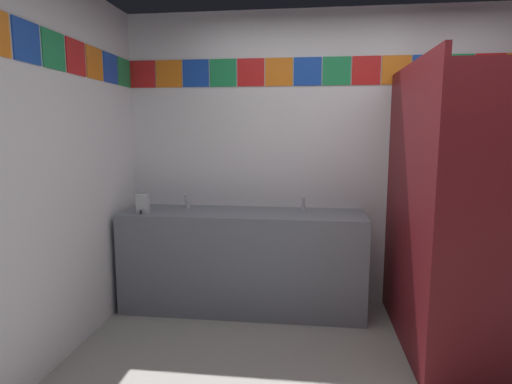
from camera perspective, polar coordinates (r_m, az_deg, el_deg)
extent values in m
cube|color=silver|center=(3.81, 12.36, 4.25)|extent=(3.93, 0.08, 2.56)
cube|color=red|center=(4.05, -15.11, 15.13)|extent=(0.24, 0.01, 0.24)
cube|color=orange|center=(3.97, -11.71, 15.39)|extent=(0.24, 0.01, 0.24)
cube|color=#1947B7|center=(3.90, -8.16, 15.61)|extent=(0.24, 0.01, 0.24)
cube|color=#1E8C4C|center=(3.85, -4.49, 15.78)|extent=(0.24, 0.01, 0.24)
cube|color=red|center=(3.80, -0.72, 15.88)|extent=(0.24, 0.01, 0.24)
cube|color=orange|center=(3.78, 3.12, 15.92)|extent=(0.24, 0.01, 0.24)
cube|color=#1947B7|center=(3.77, 6.99, 15.89)|extent=(0.24, 0.01, 0.24)
cube|color=#1E8C4C|center=(3.78, 10.86, 15.80)|extent=(0.24, 0.01, 0.24)
cube|color=red|center=(3.80, 14.70, 15.63)|extent=(0.24, 0.01, 0.24)
cube|color=orange|center=(3.84, 18.46, 15.41)|extent=(0.24, 0.01, 0.24)
cube|color=#1947B7|center=(3.89, 22.14, 15.12)|extent=(0.24, 0.01, 0.24)
cube|color=#1E8C4C|center=(3.96, 25.68, 14.79)|extent=(0.24, 0.01, 0.24)
cube|color=red|center=(4.04, 29.09, 14.43)|extent=(0.24, 0.01, 0.24)
cube|color=silver|center=(2.76, -29.87, 1.92)|extent=(0.08, 3.10, 2.56)
cube|color=#1947B7|center=(2.87, -28.61, 17.45)|extent=(0.01, 0.24, 0.24)
cube|color=#1E8C4C|center=(3.08, -25.70, 16.92)|extent=(0.01, 0.24, 0.24)
cube|color=red|center=(3.30, -23.19, 16.42)|extent=(0.01, 0.24, 0.24)
cube|color=orange|center=(3.53, -21.01, 15.97)|extent=(0.01, 0.24, 0.24)
cube|color=#1947B7|center=(3.75, -19.09, 15.55)|extent=(0.01, 0.24, 0.24)
cube|color=#1E8C4C|center=(3.99, -17.41, 15.16)|extent=(0.01, 0.24, 0.24)
cube|color=slate|center=(3.67, -1.77, -9.26)|extent=(2.04, 0.56, 0.85)
cube|color=slate|center=(3.83, -1.19, -2.57)|extent=(2.04, 0.03, 0.08)
cylinder|color=silver|center=(3.66, -9.81, -3.43)|extent=(0.34, 0.34, 0.10)
cylinder|color=silver|center=(3.51, 6.42, -3.88)|extent=(0.34, 0.34, 0.10)
cylinder|color=silver|center=(3.78, -9.22, -1.82)|extent=(0.04, 0.04, 0.05)
cylinder|color=silver|center=(3.72, -9.46, -0.89)|extent=(0.02, 0.06, 0.09)
cylinder|color=silver|center=(3.63, 6.47, -2.18)|extent=(0.04, 0.04, 0.05)
cylinder|color=silver|center=(3.57, 6.48, -1.22)|extent=(0.02, 0.06, 0.09)
cube|color=#B7BABF|center=(3.62, -15.09, -1.56)|extent=(0.09, 0.07, 0.16)
cylinder|color=black|center=(3.59, -15.32, -2.63)|extent=(0.02, 0.02, 0.03)
cube|color=maroon|center=(3.17, 19.84, -1.92)|extent=(0.04, 1.39, 1.99)
cylinder|color=silver|center=(2.52, 23.74, -2.35)|extent=(0.02, 0.02, 0.10)
cylinder|color=white|center=(3.77, 28.33, -13.44)|extent=(0.38, 0.38, 0.40)
torus|color=white|center=(3.70, 28.56, -10.33)|extent=(0.39, 0.39, 0.05)
cube|color=white|center=(3.85, 27.58, -7.18)|extent=(0.34, 0.17, 0.34)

